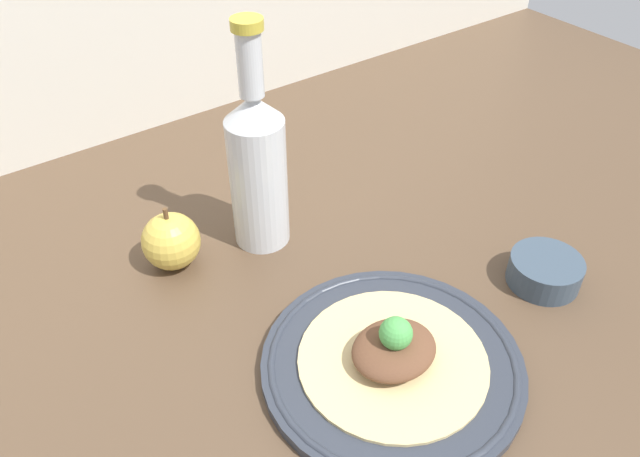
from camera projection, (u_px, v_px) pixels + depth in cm
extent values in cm
cube|color=brown|center=(374.00, 308.00, 74.81)|extent=(180.00, 110.00, 4.00)
cylinder|color=#2D333D|center=(392.00, 365.00, 64.95)|extent=(27.42, 27.42, 1.23)
torus|color=#2D333D|center=(392.00, 362.00, 64.68)|extent=(26.09, 26.09, 0.86)
cylinder|color=#D6BC7F|center=(393.00, 360.00, 64.43)|extent=(19.74, 19.74, 0.40)
ellipsoid|color=brown|center=(394.00, 350.00, 63.38)|extent=(9.17, 7.80, 2.93)
sphere|color=#4CA34C|center=(396.00, 333.00, 61.80)|extent=(3.42, 3.42, 3.42)
cylinder|color=silver|center=(259.00, 183.00, 76.58)|extent=(7.11, 7.11, 17.27)
cone|color=silver|center=(253.00, 108.00, 70.10)|extent=(7.11, 7.11, 3.20)
cylinder|color=silver|center=(250.00, 64.00, 66.71)|extent=(2.84, 2.84, 7.50)
cylinder|color=gold|center=(247.00, 24.00, 63.96)|extent=(3.55, 3.55, 1.20)
sphere|color=gold|center=(171.00, 241.00, 75.81)|extent=(7.17, 7.17, 7.17)
cylinder|color=brown|center=(166.00, 214.00, 73.18)|extent=(0.57, 0.57, 1.61)
cylinder|color=#384756|center=(545.00, 271.00, 74.40)|extent=(8.63, 8.63, 3.48)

